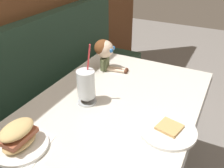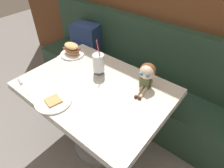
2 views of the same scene
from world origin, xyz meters
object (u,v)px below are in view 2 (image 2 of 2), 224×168
Objects in this scene: milkshake_glass at (99,64)px; seated_doll at (147,73)px; toast_plate at (53,101)px; backpack at (86,39)px; sandwich_plate at (72,50)px; butter_knife at (22,83)px.

seated_doll is (0.37, 0.10, 0.03)m from milkshake_glass.
toast_plate is 0.79× the size of milkshake_glass.
toast_plate is 0.62× the size of backpack.
sandwich_plate is at bearing 126.14° from toast_plate.
backpack is at bearing 159.64° from seated_doll.
milkshake_glass is 0.38m from seated_doll.
seated_doll reaches higher than backpack.
toast_plate is 0.61m from sandwich_plate.
toast_plate is 0.44m from milkshake_glass.
milkshake_glass reaches higher than sandwich_plate.
sandwich_plate is (-0.39, 0.07, -0.05)m from milkshake_glass.
seated_doll is at bearing 14.75° from milkshake_glass.
butter_knife is 0.98m from backpack.
milkshake_glass is 0.78× the size of backpack.
milkshake_glass reaches higher than butter_knife.
sandwich_plate is 1.01× the size of seated_doll.
toast_plate is 1.10× the size of seated_doll.
toast_plate reaches higher than butter_knife.
seated_doll reaches higher than toast_plate.
milkshake_glass is at bearing -36.40° from backpack.
milkshake_glass is (0.03, 0.43, 0.09)m from toast_plate.
milkshake_glass is 0.82m from backpack.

